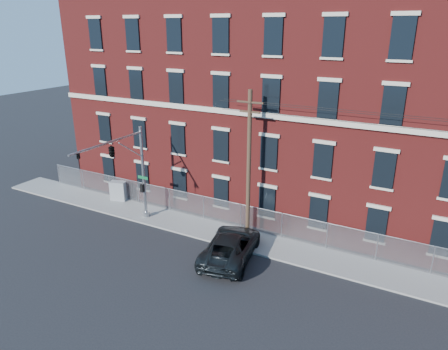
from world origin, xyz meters
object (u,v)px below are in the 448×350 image
utility_pole_near (249,163)px  pickup_truck (231,246)px  traffic_signal_mast (120,158)px  utility_cabinet (118,191)px

utility_pole_near → pickup_truck: (0.33, -3.15, -4.50)m
traffic_signal_mast → utility_pole_near: utility_pole_near is taller
pickup_truck → utility_cabinet: 12.81m
traffic_signal_mast → utility_pole_near: 8.70m
utility_pole_near → traffic_signal_mast: bearing=-156.9°
pickup_truck → utility_pole_near: bearing=-94.6°
utility_cabinet → traffic_signal_mast: bearing=-58.2°
traffic_signal_mast → pickup_truck: size_ratio=1.16×
pickup_truck → utility_cabinet: size_ratio=3.73×
utility_pole_near → pickup_truck: utility_pole_near is taller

